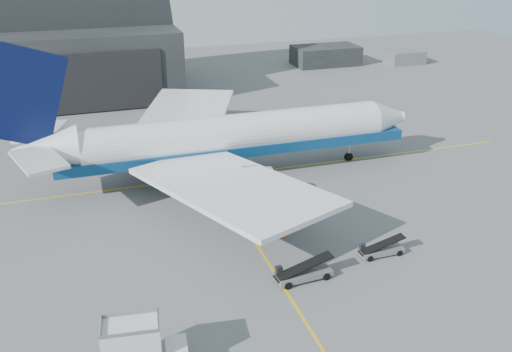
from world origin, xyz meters
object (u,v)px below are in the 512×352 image
object	(u,v)px
belt_loader_a	(303,273)
airliner	(220,138)
catering_truck	(140,348)
belt_loader_b	(381,250)
pushback_tug	(267,223)

from	to	relation	value
belt_loader_a	airliner	bearing A→B (deg)	88.42
airliner	catering_truck	distance (m)	33.44
catering_truck	belt_loader_b	world-z (taller)	catering_truck
airliner	belt_loader_a	world-z (taller)	airliner
belt_loader_a	belt_loader_b	xyz separation A→B (m)	(8.37, 1.51, -0.10)
airliner	belt_loader_b	xyz separation A→B (m)	(9.43, -22.00, -4.39)
catering_truck	belt_loader_b	bearing A→B (deg)	26.74
airliner	pushback_tug	xyz separation A→B (m)	(0.95, -14.32, -4.18)
belt_loader_a	pushback_tug	bearing A→B (deg)	86.52
pushback_tug	belt_loader_a	distance (m)	9.19
pushback_tug	belt_loader_a	world-z (taller)	belt_loader_a
pushback_tug	belt_loader_a	xyz separation A→B (m)	(0.11, -9.19, -0.11)
catering_truck	belt_loader_b	size ratio (longest dim) A/B	1.35
airliner	belt_loader_b	world-z (taller)	airliner
airliner	belt_loader_a	size ratio (longest dim) A/B	9.36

